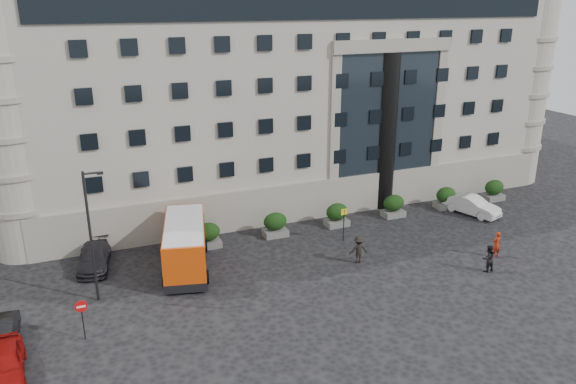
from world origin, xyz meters
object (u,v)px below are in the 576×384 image
at_px(no_entry_sign, 82,312).
at_px(pedestrian_c, 358,250).
at_px(hedge_b, 275,224).
at_px(hedge_d, 394,206).
at_px(street_lamp, 91,232).
at_px(minibus, 185,244).
at_px(pedestrian_a, 497,244).
at_px(pedestrian_b, 488,258).
at_px(white_taxi, 472,205).
at_px(hedge_a, 208,235).
at_px(red_truck, 80,194).
at_px(hedge_c, 337,215).
at_px(parked_car_d, 92,224).
at_px(parked_car_a, 4,363).
at_px(parked_car_b, 1,335).
at_px(bus_stop_sign, 344,219).
at_px(hedge_f, 494,190).
at_px(parked_car_c, 94,257).
at_px(hedge_e, 446,197).

relative_size(no_entry_sign, pedestrian_c, 1.21).
distance_m(hedge_b, hedge_d, 10.40).
xyz_separation_m(street_lamp, minibus, (5.75, 2.14, -2.63)).
height_order(pedestrian_a, pedestrian_b, pedestrian_a).
distance_m(white_taxi, pedestrian_a, 8.17).
bearing_deg(hedge_a, street_lamp, -148.84).
bearing_deg(white_taxi, hedge_b, 153.46).
xyz_separation_m(hedge_d, red_truck, (-23.61, 10.65, 0.72)).
relative_size(hedge_a, no_entry_sign, 0.79).
bearing_deg(pedestrian_c, hedge_b, -51.51).
xyz_separation_m(hedge_c, no_entry_sign, (-19.40, -8.84, 0.72)).
bearing_deg(pedestrian_b, minibus, -23.50).
height_order(parked_car_d, white_taxi, white_taxi).
relative_size(hedge_b, parked_car_a, 0.41).
bearing_deg(street_lamp, parked_car_b, -149.95).
relative_size(hedge_a, bus_stop_sign, 0.73).
relative_size(hedge_c, red_truck, 0.30).
relative_size(street_lamp, white_taxi, 1.71).
height_order(bus_stop_sign, white_taxi, bus_stop_sign).
distance_m(hedge_f, parked_car_b, 39.76).
height_order(red_truck, parked_car_c, red_truck).
relative_size(hedge_b, hedge_c, 1.00).
bearing_deg(hedge_e, pedestrian_a, -106.89).
relative_size(white_taxi, pedestrian_a, 2.53).
bearing_deg(parked_car_b, hedge_a, 36.54).
xyz_separation_m(red_truck, white_taxi, (29.90, -12.69, -0.87)).
bearing_deg(minibus, parked_car_d, 134.96).
bearing_deg(parked_car_a, street_lamp, 49.24).
relative_size(hedge_f, pedestrian_b, 0.99).
xyz_separation_m(street_lamp, pedestrian_b, (23.87, -5.94, -3.44)).
relative_size(street_lamp, pedestrian_a, 4.31).
distance_m(parked_car_d, pedestrian_a, 29.72).
height_order(street_lamp, red_truck, street_lamp).
bearing_deg(parked_car_a, parked_car_c, 63.42).
relative_size(hedge_d, parked_car_c, 0.38).
bearing_deg(hedge_e, hedge_a, 180.00).
bearing_deg(street_lamp, pedestrian_a, -9.68).
relative_size(hedge_c, pedestrian_c, 0.96).
xyz_separation_m(red_truck, pedestrian_b, (23.94, -21.40, -0.72)).
height_order(hedge_d, no_entry_sign, no_entry_sign).
xyz_separation_m(hedge_b, minibus, (-7.39, -2.66, 0.81)).
height_order(hedge_c, street_lamp, street_lamp).
relative_size(hedge_f, red_truck, 0.30).
bearing_deg(hedge_f, parked_car_a, -164.60).
relative_size(bus_stop_sign, pedestrian_a, 1.36).
xyz_separation_m(parked_car_b, pedestrian_a, (31.00, -1.49, 0.29)).
xyz_separation_m(minibus, pedestrian_a, (20.19, -6.56, -0.81)).
bearing_deg(hedge_a, parked_car_c, -178.78).
distance_m(hedge_e, red_truck, 30.73).
distance_m(hedge_c, parked_car_c, 18.23).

